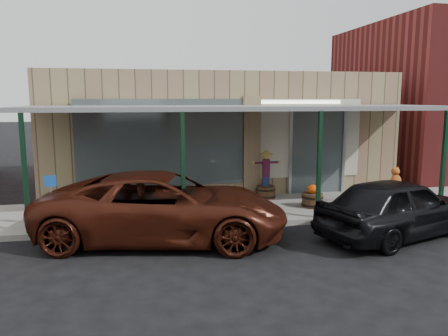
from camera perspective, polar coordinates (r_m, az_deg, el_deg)
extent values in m
plane|color=black|center=(9.61, 7.00, -11.16)|extent=(120.00, 120.00, 0.00)
cube|color=gray|center=(12.90, 2.13, -5.48)|extent=(40.00, 3.20, 0.15)
cube|color=#8F8157|center=(17.05, -1.28, 4.96)|extent=(12.00, 6.00, 4.20)
cube|color=#495659|center=(13.71, -8.20, 3.05)|extent=(5.20, 0.06, 2.80)
cube|color=#495659|center=(15.04, 12.03, 1.93)|extent=(1.80, 0.06, 2.80)
cube|color=#8F8157|center=(14.21, 3.58, 2.52)|extent=(0.55, 0.30, 3.40)
cube|color=#8F8157|center=(14.01, -8.07, -3.25)|extent=(5.20, 0.30, 0.50)
cube|color=beige|center=(14.09, 0.76, 3.71)|extent=(9.00, 0.02, 2.60)
cube|color=white|center=(14.00, 0.79, 8.59)|extent=(7.50, 0.03, 0.10)
cube|color=slate|center=(12.50, 2.21, 7.85)|extent=(12.00, 3.00, 0.12)
cube|color=black|center=(11.20, -24.56, -0.81)|extent=(0.10, 0.10, 2.95)
cube|color=black|center=(10.92, -5.36, -0.27)|extent=(0.10, 0.10, 2.95)
cube|color=black|center=(11.80, 12.31, 0.26)|extent=(0.10, 0.10, 2.95)
cube|color=black|center=(13.67, 26.74, 0.68)|extent=(0.10, 0.10, 2.95)
cylinder|color=#513220|center=(14.05, 5.47, -3.16)|extent=(0.79, 0.79, 0.40)
cylinder|color=navy|center=(13.98, 5.50, -1.75)|extent=(0.29, 0.29, 0.30)
cylinder|color=maroon|center=(13.90, 5.52, -0.02)|extent=(0.32, 0.32, 0.55)
sphere|color=tan|center=(13.85, 5.55, 1.54)|extent=(0.22, 0.22, 0.22)
cone|color=tan|center=(13.83, 5.55, 2.08)|extent=(0.36, 0.36, 0.14)
cylinder|color=#513220|center=(13.15, 11.45, -4.13)|extent=(0.74, 0.74, 0.41)
ellipsoid|color=#FF5610|center=(13.08, 11.50, -2.70)|extent=(0.33, 0.33, 0.26)
cylinder|color=#4C471E|center=(13.05, 11.52, -2.04)|extent=(0.04, 0.04, 0.06)
cylinder|color=gray|center=(11.50, -21.56, -4.84)|extent=(0.04, 0.04, 1.05)
cube|color=#174DAD|center=(11.37, -21.75, -1.59)|extent=(0.27, 0.07, 0.27)
imported|color=black|center=(11.29, 21.83, -4.79)|extent=(4.64, 3.05, 1.47)
ellipsoid|color=#C65E23|center=(12.22, 21.52, -1.67)|extent=(0.29, 0.25, 0.38)
sphere|color=#C65E23|center=(12.21, 21.50, -0.43)|extent=(0.21, 0.21, 0.21)
cylinder|color=#1B791B|center=(12.20, 21.56, -0.98)|extent=(0.15, 0.15, 0.02)
imported|color=#42170D|center=(10.37, -7.87, -5.04)|extent=(6.16, 3.70, 1.60)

